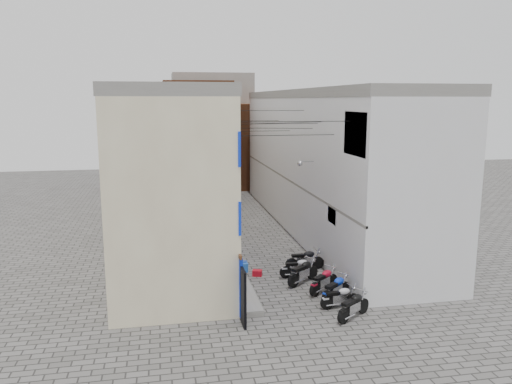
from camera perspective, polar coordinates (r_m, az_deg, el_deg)
ground at (r=20.52m, az=5.45°, el=-13.65°), size 90.00×90.00×0.00m
plinth at (r=32.20m, az=-4.59°, el=-4.39°), size 0.90×26.00×0.25m
building_left at (r=31.14m, az=-10.07°, el=3.18°), size 5.10×27.00×9.00m
building_right at (r=32.86m, az=7.63°, el=3.64°), size 5.94×26.00×9.00m
building_far_brick_left at (r=46.19m, az=-6.69°, el=6.23°), size 6.00×6.00×10.00m
building_far_brick_right at (r=48.87m, az=-0.96°, el=5.36°), size 5.00×6.00×8.00m
building_far_concrete at (r=52.30m, az=-5.00°, el=7.31°), size 8.00×5.00×11.00m
far_shopfront at (r=44.07m, az=-3.72°, el=1.10°), size 2.00×0.30×2.40m
overhead_wires at (r=26.18m, az=1.00°, el=7.75°), size 5.80×13.02×1.32m
motorcycle_a at (r=20.17m, az=11.11°, el=-12.51°), size 1.96×1.59×1.12m
motorcycle_b at (r=21.06m, az=9.59°, el=-11.64°), size 1.77×0.75×1.00m
motorcycle_c at (r=21.68m, az=9.14°, el=-10.71°), size 1.99×1.75×1.17m
motorcycle_d at (r=22.53m, az=7.77°, el=-9.87°), size 1.97×1.71×1.15m
motorcycle_e at (r=23.41m, az=5.42°, el=-8.94°), size 2.08×1.77×1.21m
motorcycle_f at (r=24.15m, az=4.87°, el=-8.51°), size 1.84×0.59×1.06m
motorcycle_g at (r=25.23m, az=5.62°, el=-7.58°), size 1.99×0.64×1.15m
person_a at (r=20.57m, az=-1.68°, el=-10.65°), size 0.46×0.59×1.42m
person_b at (r=24.28m, az=-3.22°, el=-7.15°), size 0.81×0.91×1.55m
water_jug_near at (r=24.88m, az=-1.22°, el=-8.63°), size 0.31×0.31×0.45m
water_jug_far at (r=25.07m, az=-1.37°, el=-8.44°), size 0.40×0.40×0.49m
red_crate at (r=24.40m, az=0.14°, el=-9.24°), size 0.53×0.46×0.28m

